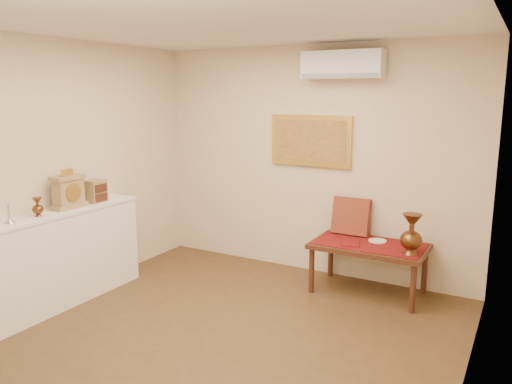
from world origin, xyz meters
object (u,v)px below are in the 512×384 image
Objects in this scene: brass_urn_tall at (412,230)px; mantel_clock at (69,192)px; wooden_chest at (96,191)px; low_table at (369,250)px; display_ledge at (55,260)px.

brass_urn_tall is 3.50m from mantel_clock.
wooden_chest reaches higher than low_table.
low_table is at bearing 31.70° from mantel_clock.
mantel_clock is 3.22m from low_table.
low_table is at bearing 162.89° from brass_urn_tall.
low_table is at bearing 26.11° from wooden_chest.
mantel_clock is at bearing -154.32° from brass_urn_tall.
brass_urn_tall is 3.35m from wooden_chest.
brass_urn_tall is 0.41× the size of low_table.
mantel_clock is 0.34× the size of low_table.
wooden_chest reaches higher than display_ledge.
mantel_clock reaches higher than display_ledge.
wooden_chest is at bearing 88.48° from display_ledge.
brass_urn_tall reaches higher than display_ledge.
brass_urn_tall is at bearing 28.96° from display_ledge.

